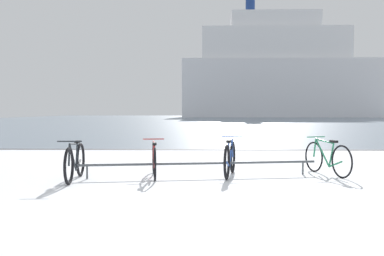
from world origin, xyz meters
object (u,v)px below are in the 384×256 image
(bicycle_0, at_px, (75,162))
(bicycle_3, at_px, (327,158))
(bicycle_1, at_px, (154,160))
(bicycle_2, at_px, (230,159))
(ferry_ship, at_px, (277,74))

(bicycle_0, distance_m, bicycle_3, 5.30)
(bicycle_1, relative_size, bicycle_3, 1.03)
(bicycle_2, height_order, bicycle_3, bicycle_2)
(bicycle_2, bearing_deg, bicycle_0, -167.42)
(bicycle_1, height_order, ferry_ship, ferry_ship)
(bicycle_3, height_order, ferry_ship, ferry_ship)
(bicycle_0, height_order, bicycle_3, bicycle_0)
(ferry_ship, bearing_deg, bicycle_3, -98.36)
(bicycle_1, relative_size, ferry_ship, 0.04)
(bicycle_0, bearing_deg, ferry_ship, 78.33)
(bicycle_0, height_order, bicycle_1, bicycle_0)
(bicycle_3, bearing_deg, ferry_ship, 81.64)
(bicycle_1, xyz_separation_m, bicycle_3, (3.70, 0.42, 0.01))
(bicycle_2, height_order, ferry_ship, ferry_ship)
(bicycle_3, bearing_deg, bicycle_0, -170.07)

